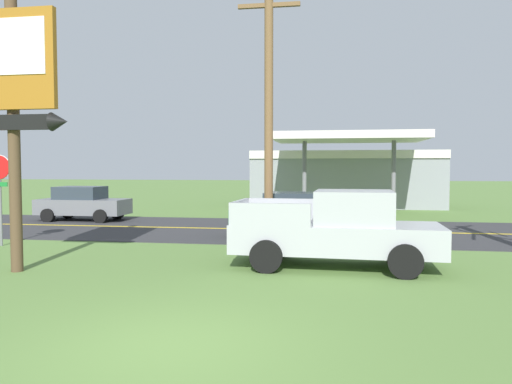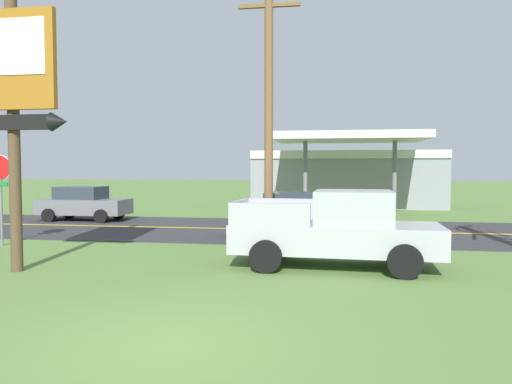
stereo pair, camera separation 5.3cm
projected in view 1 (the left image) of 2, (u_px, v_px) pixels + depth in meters
ground_plane at (169, 347)px, 6.81m from camera, size 180.00×180.00×0.00m
road_asphalt at (275, 230)px, 19.64m from camera, size 140.00×8.00×0.02m
road_centre_line at (275, 229)px, 19.64m from camera, size 126.00×0.20×0.01m
motel_sign at (12, 89)px, 11.45m from camera, size 2.74×0.54×6.56m
stop_sign at (0, 184)px, 15.54m from camera, size 0.80×0.08×2.95m
utility_pole at (269, 97)px, 14.38m from camera, size 2.06×0.26×8.63m
gas_station at (345, 177)px, 31.99m from camera, size 12.00×11.50×4.40m
pickup_silver_parked_on_lawn at (338, 230)px, 12.25m from camera, size 5.28×2.41×1.96m
car_green_near_lane at (291, 215)px, 17.50m from camera, size 4.20×2.00×1.64m
car_grey_far_lane at (83, 203)px, 23.03m from camera, size 4.20×2.00×1.64m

